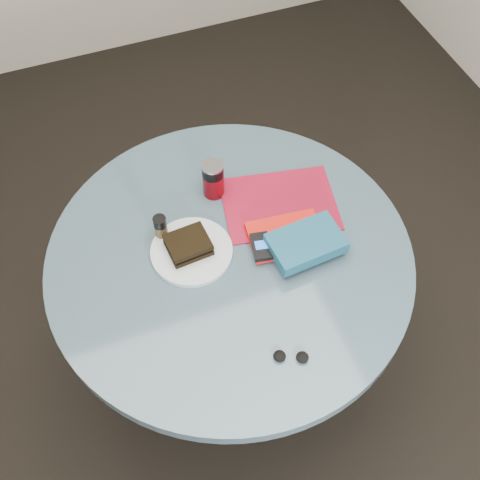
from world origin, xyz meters
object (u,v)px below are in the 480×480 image
object	(u,v)px
sandwich	(188,245)
soda_can	(213,179)
magazine	(280,204)
mp3_player	(261,246)
table	(230,285)
plate	(192,251)
headphones	(291,357)
pepper_grinder	(161,228)
red_book	(286,236)
novel	(306,243)

from	to	relation	value
sandwich	soda_can	world-z (taller)	soda_can
magazine	mp3_player	xyz separation A→B (m)	(-0.11, -0.14, 0.03)
mp3_player	magazine	bearing A→B (deg)	50.35
table	plate	size ratio (longest dim) A/B	4.48
plate	headphones	world-z (taller)	headphones
sandwich	mp3_player	xyz separation A→B (m)	(0.18, -0.07, -0.00)
pepper_grinder	headphones	bearing A→B (deg)	-67.77
sandwich	pepper_grinder	size ratio (longest dim) A/B	1.41
magazine	mp3_player	distance (m)	0.18
plate	sandwich	world-z (taller)	sandwich
sandwich	table	bearing A→B (deg)	-24.20
sandwich	pepper_grinder	bearing A→B (deg)	125.89
pepper_grinder	headphones	size ratio (longest dim) A/B	0.91
sandwich	magazine	size ratio (longest dim) A/B	0.37
red_book	novel	distance (m)	0.07
table	soda_can	size ratio (longest dim) A/B	8.49
table	headphones	distance (m)	0.38
novel	mp3_player	size ratio (longest dim) A/B	2.06
plate	headphones	xyz separation A→B (m)	(0.13, -0.38, 0.00)
magazine	novel	distance (m)	0.18
magazine	red_book	xyz separation A→B (m)	(-0.03, -0.12, 0.01)
pepper_grinder	mp3_player	bearing A→B (deg)	-31.88
pepper_grinder	headphones	xyz separation A→B (m)	(0.19, -0.46, -0.03)
pepper_grinder	mp3_player	world-z (taller)	pepper_grinder
pepper_grinder	magazine	xyz separation A→B (m)	(0.35, -0.01, -0.04)
sandwich	novel	distance (m)	0.31
table	sandwich	xyz separation A→B (m)	(-0.10, 0.05, 0.20)
plate	red_book	size ratio (longest dim) A/B	1.11
magazine	headphones	world-z (taller)	headphones
novel	headphones	distance (m)	0.32
table	novel	distance (m)	0.29
soda_can	magazine	distance (m)	0.20
magazine	pepper_grinder	bearing A→B (deg)	-170.56
plate	mp3_player	xyz separation A→B (m)	(0.18, -0.07, 0.02)
plate	sandwich	bearing A→B (deg)	134.56
magazine	red_book	size ratio (longest dim) A/B	1.59
pepper_grinder	table	bearing A→B (deg)	-37.74
magazine	mp3_player	size ratio (longest dim) A/B	3.39
table	sandwich	distance (m)	0.23
pepper_grinder	headphones	world-z (taller)	pepper_grinder
sandwich	mp3_player	distance (m)	0.20
soda_can	mp3_player	distance (m)	0.25
soda_can	red_book	bearing A→B (deg)	-60.31
red_book	mp3_player	world-z (taller)	mp3_player
magazine	sandwich	bearing A→B (deg)	-156.58
sandwich	headphones	distance (m)	0.41
magazine	headphones	xyz separation A→B (m)	(-0.16, -0.45, 0.01)
plate	magazine	world-z (taller)	plate
magazine	headphones	distance (m)	0.48
sandwich	plate	bearing A→B (deg)	-45.44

